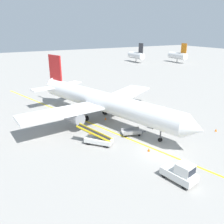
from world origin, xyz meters
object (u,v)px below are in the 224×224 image
object	(u,v)px
ground_crew_marshaller	(153,124)
airliner	(101,101)
baggage_tug_near_wing	(163,113)
baggage_tug_by_cargo_door	(131,108)
safety_cone_wingtip_left	(90,133)
safety_cone_tail_area	(105,118)
safety_cone_wingtip_right	(216,130)
baggage_cart_loaded	(131,132)
safety_cone_nose_left	(152,113)
belt_loader_forward_hold	(98,139)
safety_cone_nose_right	(149,150)
pushback_tug	(181,173)

from	to	relation	value
ground_crew_marshaller	airliner	bearing A→B (deg)	124.94
baggage_tug_near_wing	baggage_tug_by_cargo_door	world-z (taller)	same
safety_cone_wingtip_left	safety_cone_tail_area	size ratio (longest dim) A/B	1.00
baggage_tug_near_wing	safety_cone_wingtip_right	distance (m)	9.07
ground_crew_marshaller	safety_cone_wingtip_left	xyz separation A→B (m)	(-9.61, 2.97, -0.69)
safety_cone_wingtip_right	safety_cone_tail_area	xyz separation A→B (m)	(-12.71, 12.75, 0.00)
baggage_cart_loaded	ground_crew_marshaller	world-z (taller)	ground_crew_marshaller
airliner	safety_cone_nose_left	bearing A→B (deg)	-11.61
belt_loader_forward_hold	safety_cone_wingtip_right	bearing A→B (deg)	-16.10
belt_loader_forward_hold	safety_cone_wingtip_right	distance (m)	18.61
baggage_cart_loaded	safety_cone_nose_right	world-z (taller)	baggage_cart_loaded
pushback_tug	safety_cone_wingtip_left	distance (m)	15.44
belt_loader_forward_hold	safety_cone_tail_area	xyz separation A→B (m)	(5.16, 7.59, -0.56)
pushback_tug	baggage_tug_near_wing	bearing A→B (deg)	54.90
safety_cone_tail_area	safety_cone_nose_right	bearing A→B (deg)	-91.00
airliner	safety_cone_wingtip_left	size ratio (longest dim) A/B	78.68
belt_loader_forward_hold	pushback_tug	bearing A→B (deg)	-71.38
airliner	baggage_tug_near_wing	distance (m)	11.17
baggage_tug_near_wing	safety_cone_tail_area	size ratio (longest dim) A/B	6.13
pushback_tug	safety_cone_tail_area	distance (m)	19.30
baggage_tug_by_cargo_door	safety_cone_wingtip_right	world-z (taller)	baggage_tug_by_cargo_door
safety_cone_nose_right	safety_cone_tail_area	size ratio (longest dim) A/B	1.00
airliner	baggage_cart_loaded	world-z (taller)	airliner
baggage_tug_by_cargo_door	belt_loader_forward_hold	distance (m)	14.05
baggage_tug_near_wing	safety_cone_wingtip_left	world-z (taller)	baggage_tug_near_wing
airliner	ground_crew_marshaller	bearing A→B (deg)	-55.06
ground_crew_marshaller	baggage_tug_near_wing	bearing A→B (deg)	32.06
baggage_cart_loaded	safety_cone_nose_left	size ratio (longest dim) A/B	8.68
baggage_tug_by_cargo_door	baggage_cart_loaded	bearing A→B (deg)	-122.65
pushback_tug	safety_cone_tail_area	xyz separation A→B (m)	(1.24, 19.24, -0.77)
safety_cone_wingtip_left	safety_cone_tail_area	distance (m)	6.51
baggage_tug_near_wing	safety_cone_nose_right	size ratio (longest dim) A/B	6.13
belt_loader_forward_hold	airliner	bearing A→B (deg)	60.19
pushback_tug	ground_crew_marshaller	distance (m)	13.39
baggage_cart_loaded	safety_cone_nose_right	bearing A→B (deg)	-97.85
baggage_cart_loaded	belt_loader_forward_hold	bearing A→B (deg)	-178.46
safety_cone_nose_left	airliner	bearing A→B (deg)	168.39
baggage_tug_by_cargo_door	safety_cone_tail_area	world-z (taller)	baggage_tug_by_cargo_door
belt_loader_forward_hold	safety_cone_nose_left	world-z (taller)	belt_loader_forward_hold
baggage_tug_near_wing	safety_cone_tail_area	world-z (taller)	baggage_tug_near_wing
safety_cone_nose_left	safety_cone_nose_right	world-z (taller)	same
baggage_tug_by_cargo_door	baggage_cart_loaded	world-z (taller)	baggage_tug_by_cargo_door
ground_crew_marshaller	safety_cone_tail_area	distance (m)	8.65
baggage_tug_by_cargo_door	ground_crew_marshaller	distance (m)	8.36
pushback_tug	baggage_cart_loaded	bearing A→B (deg)	81.65
baggage_tug_near_wing	safety_cone_nose_left	distance (m)	2.88
pushback_tug	safety_cone_wingtip_right	distance (m)	15.41
belt_loader_forward_hold	baggage_cart_loaded	size ratio (longest dim) A/B	1.19
safety_cone_wingtip_left	safety_cone_wingtip_right	bearing A→B (deg)	-25.70
safety_cone_nose_left	safety_cone_wingtip_right	distance (m)	11.70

